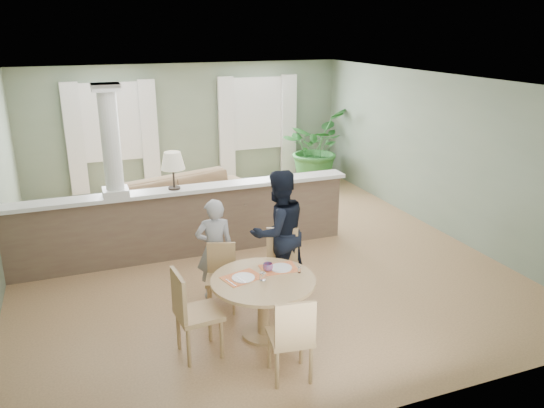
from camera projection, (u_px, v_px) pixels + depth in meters
name	position (u px, v px, depth m)	size (l,w,h in m)	color
ground	(246.00, 252.00, 8.50)	(8.00, 8.00, 0.00)	tan
room_shell	(230.00, 133.00, 8.47)	(7.02, 8.02, 2.71)	gray
pony_wall	(180.00, 214.00, 8.12)	(5.32, 0.38, 2.70)	#73604A
sofa	(183.00, 202.00, 9.56)	(2.85, 1.11, 0.83)	#826247
houseplant	(314.00, 148.00, 11.98)	(1.49, 1.29, 1.66)	#2A6A2A
dining_table	(263.00, 290.00, 6.04)	(1.20, 1.20, 0.82)	tan
chair_far_boy	(221.00, 273.00, 6.71)	(0.48, 0.48, 0.84)	tan
chair_far_man	(282.00, 262.00, 6.88)	(0.57, 0.57, 0.96)	tan
chair_near	(292.00, 335.00, 5.26)	(0.48, 0.48, 0.95)	tan
chair_side	(191.00, 310.00, 5.66)	(0.50, 0.50, 1.01)	tan
child_person	(215.00, 249.00, 6.89)	(0.50, 0.33, 1.37)	#939297
man_person	(278.00, 232.00, 7.02)	(0.82, 0.64, 1.69)	black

